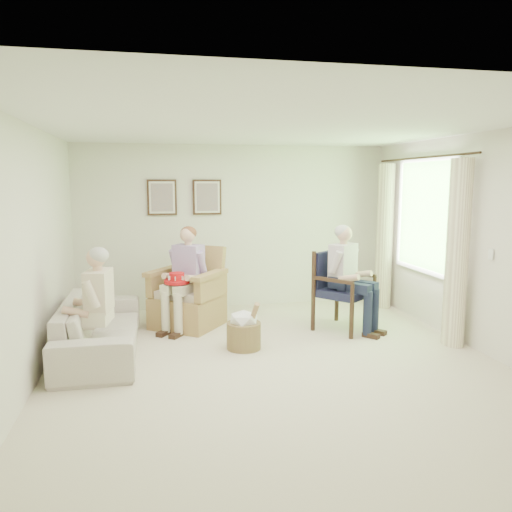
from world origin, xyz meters
The scene contains 19 objects.
floor centered at (0.00, 0.00, 0.00)m, with size 5.50×5.50×0.00m, color beige.
back_wall centered at (0.00, 2.75, 1.30)m, with size 5.00×0.04×2.60m, color silver.
front_wall centered at (0.00, -2.75, 1.30)m, with size 5.00×0.04×2.60m, color silver.
left_wall centered at (-2.50, 0.00, 1.30)m, with size 0.04×5.50×2.60m, color silver.
right_wall centered at (2.50, 0.00, 1.30)m, with size 0.04×5.50×2.60m, color silver.
ceiling centered at (0.00, 0.00, 2.60)m, with size 5.00×5.50×0.02m, color white.
window centered at (2.46, 1.20, 1.58)m, with size 0.13×2.50×1.63m.
curtain_left centered at (2.33, 0.22, 1.15)m, with size 0.34×0.34×2.30m, color #FFF5C7.
curtain_right centered at (2.33, 2.18, 1.15)m, with size 0.34×0.34×2.30m, color #FFF5C7.
framed_print_left centered at (-1.15, 2.71, 1.78)m, with size 0.45×0.05×0.55m.
framed_print_right centered at (-0.45, 2.71, 1.78)m, with size 0.45×0.05×0.55m.
wicker_armchair centered at (-0.86, 1.74, 0.35)m, with size 0.87×0.87×1.11m.
wood_armchair centered at (1.24, 1.21, 0.58)m, with size 0.69×0.65×1.06m.
sofa centered at (-1.95, 0.80, 0.32)m, with size 0.85×2.18×0.64m, color beige.
person_wicker centered at (-0.86, 1.59, 0.82)m, with size 0.40×0.62×1.39m.
person_dark centered at (1.24, 1.04, 0.84)m, with size 0.40×0.63×1.42m.
person_sofa centered at (-1.95, 0.41, 0.74)m, with size 0.42×0.62×1.29m.
red_hat centered at (-1.01, 1.44, 0.73)m, with size 0.34×0.34×0.14m.
hatbox centered at (-0.25, 0.60, 0.24)m, with size 0.44×0.44×0.62m.
Camera 1 is at (-1.30, -5.18, 2.02)m, focal length 35.00 mm.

